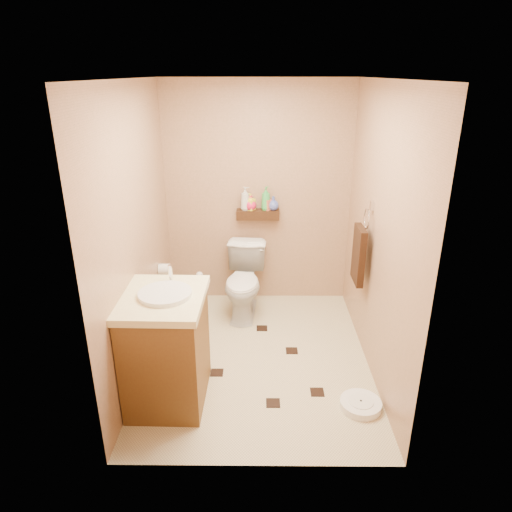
{
  "coord_description": "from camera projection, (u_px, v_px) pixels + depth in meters",
  "views": [
    {
      "loc": [
        0.02,
        -3.55,
        2.45
      ],
      "look_at": [
        -0.01,
        0.25,
        0.91
      ],
      "focal_mm": 32.0,
      "sensor_mm": 36.0,
      "label": 1
    }
  ],
  "objects": [
    {
      "name": "bottle_d",
      "position": [
        266.0,
        198.0,
        4.84
      ],
      "size": [
        0.13,
        0.13,
        0.25
      ],
      "primitive_type": "imported",
      "rotation": [
        0.0,
        0.0,
        2.63
      ],
      "color": "green",
      "rests_on": "wall_shelf"
    },
    {
      "name": "towel_ring",
      "position": [
        359.0,
        252.0,
        4.08
      ],
      "size": [
        0.12,
        0.3,
        0.76
      ],
      "color": "silver",
      "rests_on": "wall_right"
    },
    {
      "name": "wall_front",
      "position": [
        256.0,
        307.0,
        2.6
      ],
      "size": [
        2.0,
        0.04,
        2.4
      ],
      "primitive_type": "cube",
      "color": "tan",
      "rests_on": "ground"
    },
    {
      "name": "ground",
      "position": [
        257.0,
        357.0,
        4.21
      ],
      "size": [
        2.5,
        2.5,
        0.0
      ],
      "primitive_type": "plane",
      "color": "beige",
      "rests_on": "ground"
    },
    {
      "name": "bottle_f",
      "position": [
        273.0,
        203.0,
        4.86
      ],
      "size": [
        0.14,
        0.14,
        0.15
      ],
      "primitive_type": "imported",
      "rotation": [
        0.0,
        0.0,
        0.25
      ],
      "color": "#4657AF",
      "rests_on": "wall_shelf"
    },
    {
      "name": "bottle_e",
      "position": [
        267.0,
        202.0,
        4.86
      ],
      "size": [
        0.11,
        0.11,
        0.18
      ],
      "primitive_type": "imported",
      "rotation": [
        0.0,
        0.0,
        4.02
      ],
      "color": "#C75F42",
      "rests_on": "wall_shelf"
    },
    {
      "name": "toilet_paper",
      "position": [
        164.0,
        269.0,
        4.59
      ],
      "size": [
        0.12,
        0.11,
        0.12
      ],
      "color": "white",
      "rests_on": "wall_left"
    },
    {
      "name": "bottle_c",
      "position": [
        251.0,
        203.0,
        4.86
      ],
      "size": [
        0.16,
        0.16,
        0.16
      ],
      "primitive_type": "imported",
      "rotation": [
        0.0,
        0.0,
        1.09
      ],
      "color": "#EA1B4B",
      "rests_on": "wall_shelf"
    },
    {
      "name": "wall_back",
      "position": [
        258.0,
        196.0,
        4.92
      ],
      "size": [
        2.0,
        0.04,
        2.4
      ],
      "primitive_type": "cube",
      "color": "tan",
      "rests_on": "ground"
    },
    {
      "name": "wall_left",
      "position": [
        136.0,
        234.0,
        3.77
      ],
      "size": [
        0.04,
        2.5,
        2.4
      ],
      "primitive_type": "cube",
      "color": "tan",
      "rests_on": "ground"
    },
    {
      "name": "wall_right",
      "position": [
        379.0,
        235.0,
        3.75
      ],
      "size": [
        0.04,
        2.5,
        2.4
      ],
      "primitive_type": "cube",
      "color": "tan",
      "rests_on": "ground"
    },
    {
      "name": "wall_shelf",
      "position": [
        258.0,
        214.0,
        4.91
      ],
      "size": [
        0.46,
        0.14,
        0.1
      ],
      "primitive_type": "cube",
      "color": "#3C2310",
      "rests_on": "wall_back"
    },
    {
      "name": "bathroom_scale",
      "position": [
        361.0,
        404.0,
        3.57
      ],
      "size": [
        0.41,
        0.41,
        0.07
      ],
      "rotation": [
        0.0,
        0.0,
        -0.33
      ],
      "color": "white",
      "rests_on": "ground"
    },
    {
      "name": "bottle_b",
      "position": [
        250.0,
        202.0,
        4.86
      ],
      "size": [
        0.11,
        0.11,
        0.18
      ],
      "primitive_type": "imported",
      "rotation": [
        0.0,
        0.0,
        4.12
      ],
      "color": "#F9F134",
      "rests_on": "wall_shelf"
    },
    {
      "name": "bottle_a",
      "position": [
        245.0,
        198.0,
        4.84
      ],
      "size": [
        0.11,
        0.11,
        0.25
      ],
      "primitive_type": "imported",
      "rotation": [
        0.0,
        0.0,
        1.43
      ],
      "color": "beige",
      "rests_on": "wall_shelf"
    },
    {
      "name": "floor_accents",
      "position": [
        258.0,
        360.0,
        4.16
      ],
      "size": [
        1.2,
        1.25,
        0.01
      ],
      "color": "black",
      "rests_on": "ground"
    },
    {
      "name": "toilet_brush",
      "position": [
        200.0,
        297.0,
        4.99
      ],
      "size": [
        0.1,
        0.1,
        0.46
      ],
      "color": "#1A676A",
      "rests_on": "ground"
    },
    {
      "name": "vanity",
      "position": [
        167.0,
        346.0,
        3.53
      ],
      "size": [
        0.63,
        0.76,
        1.05
      ],
      "rotation": [
        0.0,
        0.0,
        -0.02
      ],
      "color": "brown",
      "rests_on": "ground"
    },
    {
      "name": "ceiling",
      "position": [
        257.0,
        79.0,
        3.31
      ],
      "size": [
        2.0,
        2.5,
        0.02
      ],
      "primitive_type": "cube",
      "color": "white",
      "rests_on": "wall_back"
    },
    {
      "name": "toilet",
      "position": [
        244.0,
        282.0,
        4.84
      ],
      "size": [
        0.47,
        0.76,
        0.75
      ],
      "primitive_type": "imported",
      "rotation": [
        0.0,
        0.0,
        -0.08
      ],
      "color": "white",
      "rests_on": "ground"
    }
  ]
}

